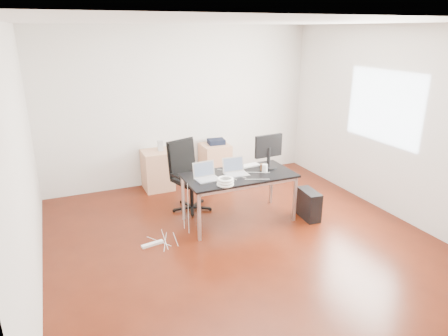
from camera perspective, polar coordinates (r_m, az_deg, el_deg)
name	(u,v)px	position (r m, az deg, el deg)	size (l,w,h in m)	color
room_shell	(244,139)	(5.06, 2.85, 4.09)	(5.00, 5.00, 5.00)	#3D1206
desk	(239,178)	(5.81, 2.15, -1.41)	(1.60, 0.80, 0.73)	black
office_chair	(188,172)	(6.27, -5.21, -0.59)	(0.60, 0.62, 1.08)	black
filing_cabinet_left	(158,170)	(7.19, -9.47, -0.30)	(0.50, 0.50, 0.70)	tan
filing_cabinet_right	(215,162)	(7.51, -1.28, 0.82)	(0.50, 0.50, 0.70)	tan
pc_tower	(309,204)	(6.18, 12.00, -5.11)	(0.20, 0.45, 0.44)	black
wastebasket	(205,177)	(7.36, -2.70, -1.33)	(0.24, 0.24, 0.28)	black
power_strip	(152,244)	(5.49, -10.19, -10.65)	(0.30, 0.06, 0.04)	white
laptop_left	(206,175)	(5.59, -2.54, -1.06)	(0.35, 0.28, 0.23)	silver
laptop_right	(235,170)	(5.78, 1.65, -0.35)	(0.34, 0.26, 0.23)	silver
monitor	(268,150)	(6.03, 6.37, 2.64)	(0.45, 0.26, 0.51)	black
keyboard	(246,166)	(6.11, 3.16, 0.27)	(0.44, 0.14, 0.02)	white
cup_white	(265,168)	(5.89, 5.85, -0.04)	(0.08, 0.08, 0.12)	white
cup_brown	(263,167)	(5.96, 5.55, 0.12)	(0.08, 0.08, 0.10)	brown
cable_coil	(225,182)	(5.36, 0.19, -1.98)	(0.24, 0.24, 0.11)	white
power_adapter	(231,181)	(5.51, 0.94, -1.83)	(0.07, 0.07, 0.03)	white
speaker	(160,146)	(7.09, -9.08, 3.17)	(0.09, 0.08, 0.18)	#9E9E9E
navy_garment	(216,142)	(7.43, -1.11, 3.79)	(0.30, 0.24, 0.09)	black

